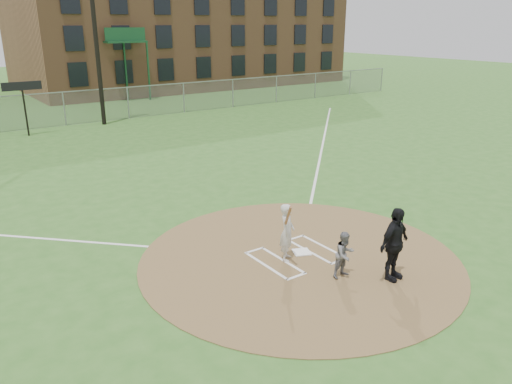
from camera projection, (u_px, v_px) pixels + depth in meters
ground at (299, 258)px, 13.18m from camera, size 140.00×140.00×0.00m
dirt_circle at (299, 258)px, 13.17m from camera, size 8.40×8.40×0.02m
home_plate at (302, 252)px, 13.46m from camera, size 0.58×0.58×0.03m
foul_line_first at (322, 146)px, 25.04m from camera, size 17.04×17.04×0.01m
catcher at (345, 255)px, 12.03m from camera, size 0.57×0.45×1.17m
umpire at (394, 244)px, 11.81m from camera, size 1.12×0.59×1.82m
batters_boxes at (296, 256)px, 13.28m from camera, size 2.08×1.88×0.01m
batter_at_plate at (287, 232)px, 12.84m from camera, size 0.79×1.01×1.78m
outfield_fence at (64, 109)px, 29.88m from camera, size 56.08×0.08×2.03m
brick_warehouse at (178, 5)px, 48.86m from camera, size 30.00×17.17×15.00m
light_pole at (93, 9)px, 28.39m from camera, size 1.20×0.30×12.22m
scoreboard_sign at (22, 92)px, 26.68m from camera, size 2.00×0.10×2.93m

